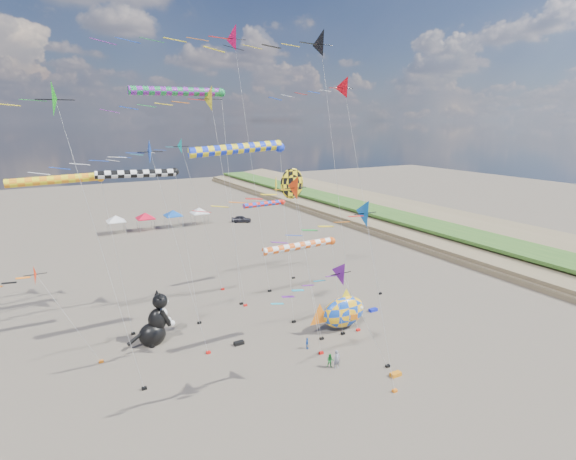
# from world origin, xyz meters

# --- Properties ---
(ground) EXTENTS (260.00, 260.00, 0.00)m
(ground) POSITION_xyz_m (0.00, 0.00, 0.00)
(ground) COLOR brown
(ground) RESTS_ON ground
(delta_kite_0) EXTENTS (8.41, 1.67, 9.41)m
(delta_kite_0) POSITION_xyz_m (-17.89, 15.26, 8.20)
(delta_kite_0) COLOR #FF2705
(delta_kite_0) RESTS_ON ground
(delta_kite_1) EXTENTS (13.68, 2.73, 27.52)m
(delta_kite_1) POSITION_xyz_m (7.53, 15.59, 25.89)
(delta_kite_1) COLOR black
(delta_kite_1) RESTS_ON ground
(delta_kite_2) EXTENTS (10.29, 2.07, 15.40)m
(delta_kite_2) POSITION_xyz_m (-1.09, 7.75, 14.03)
(delta_kite_2) COLOR #F83807
(delta_kite_2) RESTS_ON ground
(delta_kite_3) EXTENTS (11.76, 2.34, 23.64)m
(delta_kite_3) POSITION_xyz_m (11.11, 15.86, 22.18)
(delta_kite_3) COLOR red
(delta_kite_3) RESTS_ON ground
(delta_kite_4) EXTENTS (9.73, 1.93, 9.69)m
(delta_kite_4) POSITION_xyz_m (1.28, 3.39, 8.42)
(delta_kite_4) COLOR #66158E
(delta_kite_4) RESTS_ON ground
(delta_kite_5) EXTENTS (9.77, 2.06, 18.12)m
(delta_kite_5) POSITION_xyz_m (-8.97, 12.44, 16.75)
(delta_kite_5) COLOR #1340B7
(delta_kite_5) RESTS_ON ground
(delta_kite_6) EXTENTS (16.11, 2.75, 28.42)m
(delta_kite_6) POSITION_xyz_m (0.12, 22.65, 26.75)
(delta_kite_6) COLOR #E60748
(delta_kite_6) RESTS_ON ground
(delta_kite_7) EXTENTS (9.78, 1.77, 17.64)m
(delta_kite_7) POSITION_xyz_m (-3.48, 25.81, 16.35)
(delta_kite_7) COLOR #0FBEB8
(delta_kite_7) RESTS_ON ground
(delta_kite_8) EXTENTS (11.62, 2.33, 21.71)m
(delta_kite_8) POSITION_xyz_m (-16.04, 9.66, 20.25)
(delta_kite_8) COLOR #128E15
(delta_kite_8) RESTS_ON ground
(delta_kite_9) EXTENTS (8.69, 1.98, 14.56)m
(delta_kite_9) POSITION_xyz_m (1.20, 0.55, 13.24)
(delta_kite_9) COLOR #0858B5
(delta_kite_9) RESTS_ON ground
(delta_kite_10) EXTENTS (12.07, 2.63, 22.61)m
(delta_kite_10) POSITION_xyz_m (-2.55, 20.17, 21.04)
(delta_kite_10) COLOR yellow
(delta_kite_10) RESTS_ON ground
(windsock_0) EXTENTS (6.80, 0.62, 10.17)m
(windsock_0) POSITION_xyz_m (6.10, 25.21, 9.77)
(windsock_0) COLOR red
(windsock_0) RESTS_ON ground
(windsock_1) EXTENTS (8.27, 0.66, 9.51)m
(windsock_1) POSITION_xyz_m (1.94, 9.79, 9.11)
(windsock_1) COLOR #EF5510
(windsock_1) RESTS_ON ground
(windsock_2) EXTENTS (9.79, 0.89, 17.43)m
(windsock_2) POSITION_xyz_m (-1.47, 14.16, 16.93)
(windsock_2) COLOR #1632DD
(windsock_2) RESTS_ON ground
(windsock_3) EXTENTS (8.53, 0.73, 15.04)m
(windsock_3) POSITION_xyz_m (-15.21, 19.13, 14.59)
(windsock_3) COLOR orange
(windsock_3) RESTS_ON ground
(windsock_4) EXTENTS (8.26, 0.70, 15.24)m
(windsock_4) POSITION_xyz_m (-8.99, 18.40, 14.80)
(windsock_4) COLOR black
(windsock_4) RESTS_ON ground
(windsock_5) EXTENTS (10.17, 0.81, 22.24)m
(windsock_5) POSITION_xyz_m (-4.44, 20.80, 21.75)
(windsock_5) COLOR #17803C
(windsock_5) RESTS_ON ground
(angelfish_kite) EXTENTS (3.74, 3.02, 15.40)m
(angelfish_kite) POSITION_xyz_m (1.92, 11.89, 13.96)
(angelfish_kite) COLOR yellow
(angelfish_kite) RESTS_ON ground
(cat_inflatable) EXTENTS (3.73, 2.16, 4.81)m
(cat_inflatable) POSITION_xyz_m (-9.19, 16.47, 2.40)
(cat_inflatable) COLOR black
(cat_inflatable) RESTS_ON ground
(fish_inflatable) EXTENTS (6.04, 2.16, 4.07)m
(fish_inflatable) POSITION_xyz_m (7.02, 10.70, 1.75)
(fish_inflatable) COLOR #1244B5
(fish_inflatable) RESTS_ON ground
(person_adult) EXTENTS (0.57, 0.39, 1.53)m
(person_adult) POSITION_xyz_m (2.54, 5.29, 0.76)
(person_adult) COLOR gray
(person_adult) RESTS_ON ground
(child_green) EXTENTS (0.71, 0.67, 1.17)m
(child_green) POSITION_xyz_m (2.14, 5.63, 0.58)
(child_green) COLOR green
(child_green) RESTS_ON ground
(child_blue) EXTENTS (0.59, 0.61, 1.02)m
(child_blue) POSITION_xyz_m (2.08, 9.10, 0.51)
(child_blue) COLOR blue
(child_blue) RESTS_ON ground
(kite_bag_0) EXTENTS (0.90, 0.44, 0.30)m
(kite_bag_0) POSITION_xyz_m (12.18, 12.54, 0.15)
(kite_bag_0) COLOR #121FB9
(kite_bag_0) RESTS_ON ground
(kite_bag_1) EXTENTS (0.90, 0.44, 0.30)m
(kite_bag_1) POSITION_xyz_m (5.88, 2.12, 0.15)
(kite_bag_1) COLOR orange
(kite_bag_1) RESTS_ON ground
(kite_bag_2) EXTENTS (0.90, 0.44, 0.30)m
(kite_bag_2) POSITION_xyz_m (-2.83, 12.63, 0.15)
(kite_bag_2) COLOR black
(kite_bag_2) RESTS_ON ground
(tent_row) EXTENTS (19.20, 4.20, 3.80)m
(tent_row) POSITION_xyz_m (1.50, 60.00, 3.15)
(tent_row) COLOR white
(tent_row) RESTS_ON ground
(parked_car) EXTENTS (4.08, 3.17, 1.30)m
(parked_car) POSITION_xyz_m (16.70, 58.00, 0.65)
(parked_car) COLOR #26262D
(parked_car) RESTS_ON ground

